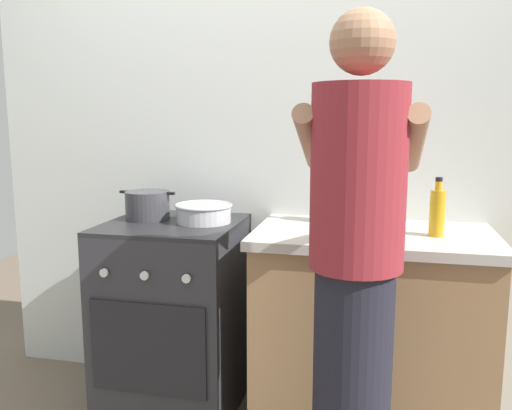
{
  "coord_description": "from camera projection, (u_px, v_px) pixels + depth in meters",
  "views": [
    {
      "loc": [
        0.56,
        -2.11,
        1.38
      ],
      "look_at": [
        0.05,
        0.12,
        1.0
      ],
      "focal_mm": 37.76,
      "sensor_mm": 36.0,
      "label": 1
    }
  ],
  "objects": [
    {
      "name": "back_wall",
      "position": [
        304.0,
        143.0,
        2.61
      ],
      "size": [
        3.2,
        0.1,
        2.5
      ],
      "color": "silver",
      "rests_on": "ground"
    },
    {
      "name": "oil_bottle",
      "position": [
        437.0,
        212.0,
        2.16
      ],
      "size": [
        0.06,
        0.06,
        0.24
      ],
      "color": "gold",
      "rests_on": "countertop"
    },
    {
      "name": "utensil_crock",
      "position": [
        322.0,
        199.0,
        2.46
      ],
      "size": [
        0.1,
        0.1,
        0.33
      ],
      "color": "silver",
      "rests_on": "countertop"
    },
    {
      "name": "mixing_bowl",
      "position": [
        204.0,
        212.0,
        2.45
      ],
      "size": [
        0.26,
        0.26,
        0.08
      ],
      "color": "#B7B7BC",
      "rests_on": "stove_range"
    },
    {
      "name": "person",
      "position": [
        355.0,
        279.0,
        1.74
      ],
      "size": [
        0.41,
        0.5,
        1.7
      ],
      "color": "black",
      "rests_on": "ground"
    },
    {
      "name": "stove_range",
      "position": [
        174.0,
        316.0,
        2.53
      ],
      "size": [
        0.6,
        0.62,
        0.9
      ],
      "color": "#2D2D33",
      "rests_on": "ground"
    },
    {
      "name": "countertop",
      "position": [
        370.0,
        333.0,
        2.33
      ],
      "size": [
        1.0,
        0.6,
        0.9
      ],
      "color": "#99724C",
      "rests_on": "ground"
    },
    {
      "name": "spice_bottle",
      "position": [
        382.0,
        224.0,
        2.21
      ],
      "size": [
        0.04,
        0.04,
        0.09
      ],
      "color": "silver",
      "rests_on": "countertop"
    },
    {
      "name": "pot",
      "position": [
        148.0,
        205.0,
        2.52
      ],
      "size": [
        0.27,
        0.21,
        0.13
      ],
      "color": "#38383D",
      "rests_on": "stove_range"
    }
  ]
}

